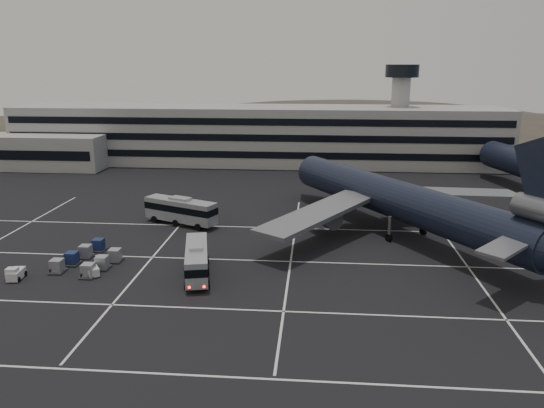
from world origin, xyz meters
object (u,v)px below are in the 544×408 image
at_px(bus_near, 197,258).
at_px(bus_far, 181,210).
at_px(uld_cluster, 89,258).
at_px(trijet_main, 401,201).
at_px(tug_a, 16,274).

height_order(bus_near, bus_far, bus_far).
xyz_separation_m(bus_far, uld_cluster, (-7.28, -17.75, -1.56)).
height_order(bus_far, uld_cluster, bus_far).
relative_size(bus_near, bus_far, 0.92).
height_order(trijet_main, bus_far, trijet_main).
bearing_deg(bus_near, uld_cluster, 158.54).
bearing_deg(uld_cluster, bus_far, 67.70).
relative_size(bus_far, uld_cluster, 1.10).
height_order(trijet_main, uld_cluster, trijet_main).
bearing_deg(bus_far, uld_cluster, -178.04).
relative_size(trijet_main, bus_far, 4.16).
distance_m(bus_far, uld_cluster, 19.25).
xyz_separation_m(trijet_main, uld_cluster, (-40.50, -15.11, -4.44)).
bearing_deg(uld_cluster, tug_a, -140.45).
height_order(bus_near, tug_a, bus_near).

